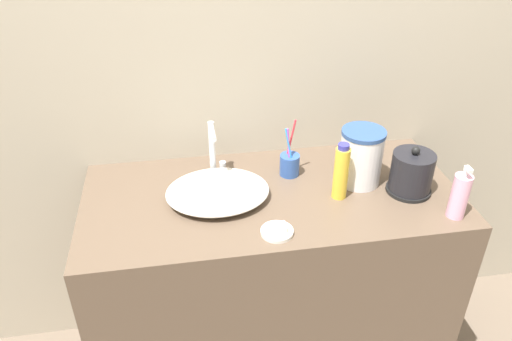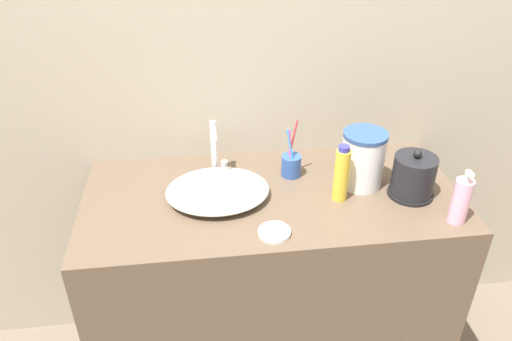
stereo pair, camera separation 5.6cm
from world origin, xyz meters
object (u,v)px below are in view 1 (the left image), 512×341
at_px(faucet, 214,147).
at_px(electric_kettle, 411,174).
at_px(toothbrush_cup, 290,164).
at_px(lotion_bottle, 459,196).
at_px(shampoo_bottle, 341,172).
at_px(water_pitcher, 361,157).

relative_size(faucet, electric_kettle, 1.17).
distance_m(electric_kettle, toothbrush_cup, 0.42).
relative_size(electric_kettle, lotion_bottle, 0.93).
height_order(faucet, shampoo_bottle, faucet).
xyz_separation_m(shampoo_bottle, water_pitcher, (0.10, 0.08, 0.00)).
xyz_separation_m(electric_kettle, toothbrush_cup, (-0.38, 0.17, -0.02)).
height_order(toothbrush_cup, water_pitcher, toothbrush_cup).
xyz_separation_m(faucet, lotion_bottle, (0.73, -0.38, -0.03)).
bearing_deg(faucet, shampoo_bottle, -27.86).
bearing_deg(water_pitcher, electric_kettle, -30.20).
height_order(shampoo_bottle, water_pitcher, same).
bearing_deg(toothbrush_cup, faucet, 170.15).
bearing_deg(shampoo_bottle, toothbrush_cup, 129.11).
xyz_separation_m(toothbrush_cup, water_pitcher, (0.23, -0.09, 0.06)).
relative_size(toothbrush_cup, shampoo_bottle, 1.05).
height_order(electric_kettle, water_pitcher, water_pitcher).
height_order(faucet, lotion_bottle, faucet).
bearing_deg(toothbrush_cup, shampoo_bottle, -50.89).
bearing_deg(electric_kettle, faucet, 161.21).
xyz_separation_m(toothbrush_cup, shampoo_bottle, (0.13, -0.16, 0.05)).
xyz_separation_m(faucet, water_pitcher, (0.49, -0.13, -0.01)).
xyz_separation_m(electric_kettle, lotion_bottle, (0.09, -0.16, 0.01)).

